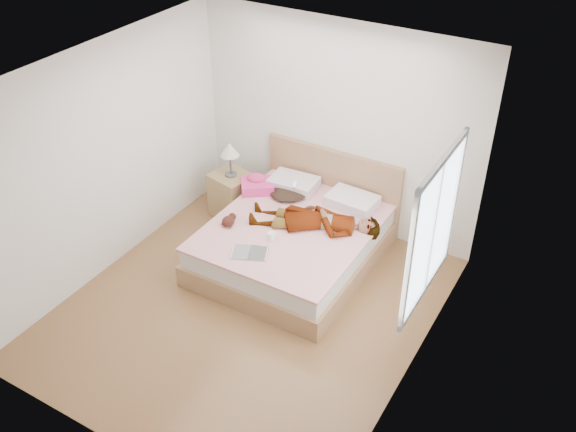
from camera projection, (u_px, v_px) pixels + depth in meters
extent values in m
plane|color=#513319|center=(248.00, 308.00, 6.89)|extent=(4.00, 4.00, 0.00)
imported|color=white|center=(315.00, 217.00, 7.25)|extent=(1.60, 1.03, 0.21)
ellipsoid|color=black|center=(292.00, 190.00, 7.84)|extent=(0.58, 0.66, 0.09)
cube|color=silver|center=(295.00, 184.00, 7.70)|extent=(0.07, 0.09, 0.05)
plane|color=white|center=(237.00, 79.00, 5.43)|extent=(4.00, 4.00, 0.00)
plane|color=white|center=(337.00, 127.00, 7.59)|extent=(3.60, 0.00, 3.60)
plane|color=silver|center=(93.00, 336.00, 4.73)|extent=(3.60, 0.00, 3.60)
plane|color=silver|center=(104.00, 161.00, 6.91)|extent=(0.00, 4.00, 4.00)
plane|color=silver|center=(421.00, 266.00, 5.41)|extent=(0.00, 4.00, 4.00)
cube|color=white|center=(433.00, 229.00, 5.52)|extent=(0.02, 1.10, 1.30)
cube|color=silver|center=(409.00, 265.00, 5.11)|extent=(0.04, 0.06, 1.42)
cube|color=silver|center=(455.00, 197.00, 5.94)|extent=(0.04, 0.06, 1.42)
cube|color=silver|center=(424.00, 289.00, 5.90)|extent=(0.04, 1.22, 0.06)
cube|color=silver|center=(444.00, 159.00, 5.14)|extent=(0.04, 1.22, 0.06)
cube|color=silver|center=(433.00, 228.00, 5.52)|extent=(0.03, 0.04, 1.30)
cube|color=olive|center=(292.00, 252.00, 7.50)|extent=(1.78, 2.08, 0.26)
cube|color=silver|center=(292.00, 236.00, 7.36)|extent=(1.70, 2.00, 0.22)
cube|color=white|center=(292.00, 227.00, 7.29)|extent=(1.74, 2.04, 0.03)
cube|color=brown|center=(333.00, 186.00, 8.01)|extent=(1.80, 0.07, 1.00)
cube|color=white|center=(294.00, 183.00, 7.93)|extent=(0.61, 0.44, 0.13)
cube|color=white|center=(352.00, 201.00, 7.59)|extent=(0.60, 0.43, 0.13)
cube|color=#F44283|center=(257.00, 186.00, 7.87)|extent=(0.50, 0.49, 0.13)
ellipsoid|color=#E43E84|center=(256.00, 178.00, 7.87)|extent=(0.27, 0.23, 0.12)
cube|color=silver|center=(249.00, 253.00, 6.85)|extent=(0.46, 0.39, 0.01)
cube|color=white|center=(240.00, 252.00, 6.86)|extent=(0.28, 0.31, 0.02)
cube|color=black|center=(259.00, 253.00, 6.84)|extent=(0.28, 0.31, 0.02)
cylinder|color=white|center=(271.00, 237.00, 7.03)|extent=(0.11, 0.11, 0.10)
torus|color=white|center=(275.00, 237.00, 7.02)|extent=(0.07, 0.03, 0.07)
cylinder|color=black|center=(271.00, 234.00, 7.00)|extent=(0.09, 0.09, 0.00)
ellipsoid|color=black|center=(228.00, 221.00, 7.25)|extent=(0.14, 0.16, 0.12)
ellipsoid|color=beige|center=(227.00, 221.00, 7.24)|extent=(0.08, 0.08, 0.06)
sphere|color=black|center=(232.00, 217.00, 7.31)|extent=(0.09, 0.09, 0.09)
sphere|color=#F49FBD|center=(231.00, 213.00, 7.33)|extent=(0.03, 0.03, 0.03)
sphere|color=pink|center=(236.00, 215.00, 7.30)|extent=(0.03, 0.03, 0.03)
ellipsoid|color=#31190D|center=(223.00, 224.00, 7.26)|extent=(0.03, 0.05, 0.03)
ellipsoid|color=black|center=(230.00, 226.00, 7.22)|extent=(0.03, 0.05, 0.03)
cube|color=olive|center=(232.00, 195.00, 8.22)|extent=(0.57, 0.53, 0.59)
cylinder|color=#525252|center=(231.00, 174.00, 8.04)|extent=(0.18, 0.18, 0.02)
cylinder|color=#4A4A4A|center=(230.00, 164.00, 7.96)|extent=(0.03, 0.03, 0.30)
cone|color=beige|center=(229.00, 149.00, 7.84)|extent=(0.29, 0.29, 0.17)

